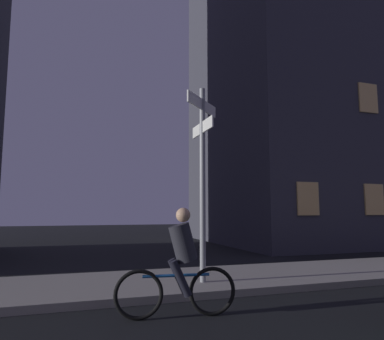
# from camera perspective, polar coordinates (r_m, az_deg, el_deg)

# --- Properties ---
(sidewalk_kerb) EXTENTS (40.00, 2.68, 0.14)m
(sidewalk_kerb) POSITION_cam_1_polar(r_m,az_deg,el_deg) (7.62, -8.37, -17.85)
(sidewalk_kerb) COLOR gray
(sidewalk_kerb) RESTS_ON ground_plane
(signpost) EXTENTS (0.98, 1.21, 4.02)m
(signpost) POSITION_cam_1_polar(r_m,az_deg,el_deg) (7.34, 1.71, 0.67)
(signpost) COLOR gray
(signpost) RESTS_ON sidewalk_kerb
(cyclist) EXTENTS (1.82, 0.37, 1.61)m
(cyclist) POSITION_cam_1_polar(r_m,az_deg,el_deg) (5.44, -1.99, -15.24)
(cyclist) COLOR black
(cyclist) RESTS_ON ground_plane
(building_right_block) EXTENTS (9.08, 9.51, 19.22)m
(building_right_block) POSITION_cam_1_polar(r_m,az_deg,el_deg) (20.66, 16.39, 16.59)
(building_right_block) COLOR #383842
(building_right_block) RESTS_ON ground_plane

